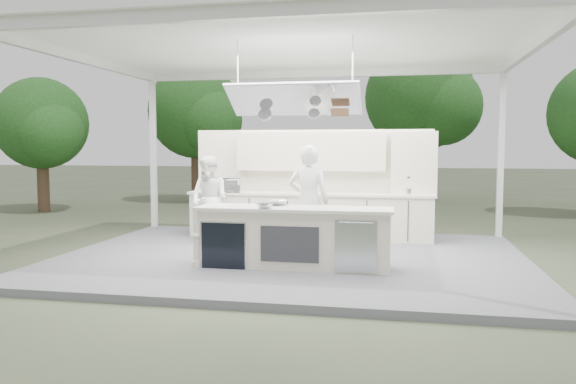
% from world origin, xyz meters
% --- Properties ---
extents(ground, '(90.00, 90.00, 0.00)m').
position_xyz_m(ground, '(0.00, 0.00, 0.00)').
color(ground, '#484E36').
rests_on(ground, ground).
extents(stage_deck, '(8.00, 6.00, 0.12)m').
position_xyz_m(stage_deck, '(0.00, 0.00, 0.06)').
color(stage_deck, '#57585C').
rests_on(stage_deck, ground).
extents(tent, '(8.20, 6.20, 3.86)m').
position_xyz_m(tent, '(0.00, -0.01, 3.71)').
color(tent, white).
rests_on(tent, ground).
extents(demo_island, '(3.10, 0.79, 0.95)m').
position_xyz_m(demo_island, '(0.18, -0.91, 0.60)').
color(demo_island, '#EDE9C9').
rests_on(demo_island, stage_deck).
extents(back_counter, '(5.08, 0.72, 0.95)m').
position_xyz_m(back_counter, '(0.00, 1.90, 0.60)').
color(back_counter, '#EDE9C9').
rests_on(back_counter, stage_deck).
extents(back_wall_unit, '(5.05, 0.48, 2.25)m').
position_xyz_m(back_wall_unit, '(0.44, 2.11, 1.57)').
color(back_wall_unit, '#EDE9C9').
rests_on(back_wall_unit, stage_deck).
extents(tree_cluster, '(19.55, 9.40, 5.85)m').
position_xyz_m(tree_cluster, '(-0.16, 9.77, 3.29)').
color(tree_cluster, '#503D28').
rests_on(tree_cluster, ground).
extents(head_chef, '(0.71, 0.47, 1.93)m').
position_xyz_m(head_chef, '(0.28, 0.07, 1.08)').
color(head_chef, white).
rests_on(head_chef, stage_deck).
extents(sous_chef, '(1.01, 0.90, 1.72)m').
position_xyz_m(sous_chef, '(-1.87, 1.05, 0.98)').
color(sous_chef, white).
rests_on(sous_chef, stage_deck).
extents(toaster_oven, '(0.58, 0.47, 0.28)m').
position_xyz_m(toaster_oven, '(-1.69, 1.70, 1.21)').
color(toaster_oven, silver).
rests_on(toaster_oven, back_counter).
extents(bowl_large, '(0.41, 0.41, 0.08)m').
position_xyz_m(bowl_large, '(-0.13, -0.65, 1.11)').
color(bowl_large, silver).
rests_on(bowl_large, demo_island).
extents(bowl_small, '(0.29, 0.29, 0.08)m').
position_xyz_m(bowl_small, '(-0.21, -1.15, 1.11)').
color(bowl_small, '#B7BABE').
rests_on(bowl_small, demo_island).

